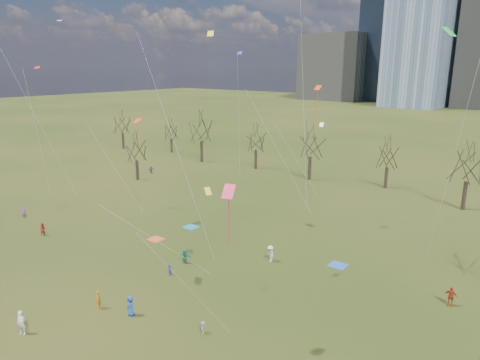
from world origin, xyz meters
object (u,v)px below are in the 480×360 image
Objects in this scene: blanket_crimson at (156,239)px; person_0 at (131,306)px; person_2 at (43,229)px; blanket_teal at (191,227)px; blanket_navy at (338,265)px; person_1 at (21,323)px; person_4 at (98,300)px.

person_0 is (10.09, -11.27, 0.81)m from blanket_crimson.
person_2 is at bearing -146.32° from blanket_crimson.
blanket_navy is (18.43, 1.51, 0.00)m from blanket_teal.
blanket_crimson is at bearing -95.37° from blanket_teal.
person_0 is at bearing 32.08° from person_1.
person_0 is at bearing -88.01° from person_2.
blanket_crimson is 14.30m from person_4.
person_2 reaches higher than blanket_teal.
person_2 is (-16.66, 10.42, -0.14)m from person_1.
blanket_navy is 22.14m from person_4.
person_2 and person_4 have the same top height.
blanket_crimson is 13.02m from person_2.
person_0 is (9.62, -16.35, 0.81)m from blanket_teal.
blanket_navy is at bearing 37.49° from person_1.
person_0 is at bearing -116.27° from blanket_navy.
blanket_teal is 5.10m from blanket_crimson.
person_4 reaches higher than blanket_navy.
person_0 reaches higher than blanket_crimson.
blanket_navy is at bearing 72.66° from person_0.
person_2 is at bearing 177.93° from person_0.
blanket_teal is 23.35m from person_1.
person_0 reaches higher than blanket_teal.
person_4 is (-11.59, -18.85, 0.76)m from blanket_navy.
blanket_crimson is at bearing -23.62° from person_4.
person_4 is at bearing -121.59° from blanket_navy.
blanket_crimson is 0.87× the size of person_1.
person_4 is (-2.78, -0.99, -0.05)m from person_0.
person_2 is 1.00× the size of person_4.
person_1 reaches higher than blanket_navy.
person_2 is at bearing 19.98° from person_4.
blanket_crimson is at bearing -160.80° from blanket_navy.
blanket_teal and blanket_crimson have the same top height.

